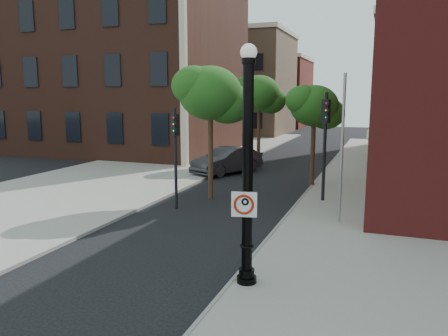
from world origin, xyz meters
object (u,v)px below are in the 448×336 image
at_px(lamppost, 247,180).
at_px(parked_car, 227,161).
at_px(no_parking_sign, 244,204).
at_px(traffic_signal_right, 325,129).
at_px(traffic_signal_left, 175,141).

relative_size(lamppost, parked_car, 1.22).
bearing_deg(lamppost, no_parking_sign, -101.61).
xyz_separation_m(no_parking_sign, parked_car, (-5.95, 15.27, -1.38)).
relative_size(lamppost, traffic_signal_right, 1.21).
relative_size(no_parking_sign, parked_car, 0.13).
height_order(no_parking_sign, traffic_signal_left, traffic_signal_left).
xyz_separation_m(lamppost, traffic_signal_left, (-5.12, 6.33, 0.13)).
bearing_deg(no_parking_sign, traffic_signal_left, 115.91).
bearing_deg(traffic_signal_left, traffic_signal_right, 53.05).
distance_m(lamppost, traffic_signal_left, 8.14).
bearing_deg(traffic_signal_right, lamppost, -76.16).
bearing_deg(lamppost, parked_car, 111.59).
bearing_deg(traffic_signal_left, parked_car, 119.34).
bearing_deg(lamppost, traffic_signal_right, 86.34).
xyz_separation_m(parked_car, traffic_signal_left, (0.86, -8.80, 2.09)).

